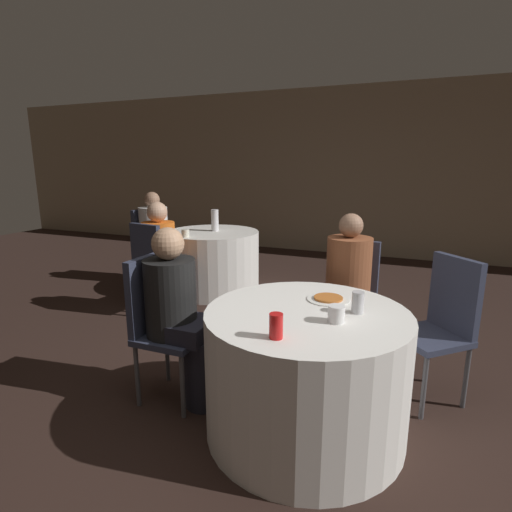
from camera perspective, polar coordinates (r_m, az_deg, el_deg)
name	(u,v)px	position (r m, az deg, el deg)	size (l,w,h in m)	color
ground_plane	(302,435)	(2.58, 6.63, -24.11)	(16.00, 16.00, 0.00)	black
wall_back	(388,173)	(7.01, 18.33, 11.19)	(16.00, 0.06, 2.80)	gray
table_near	(305,372)	(2.43, 7.08, -16.12)	(1.16, 1.16, 0.74)	white
table_far	(213,261)	(4.97, -6.16, -0.72)	(1.13, 1.13, 0.74)	white
chair_near_northeast	(443,317)	(2.91, 25.12, -7.89)	(0.57, 0.57, 0.97)	#2D3347
chair_near_west	(159,316)	(2.73, -13.70, -8.30)	(0.41, 0.40, 0.97)	#2D3347
chair_near_north	(350,291)	(3.23, 13.35, -4.91)	(0.43, 0.44, 0.97)	#2D3347
chair_far_south	(153,261)	(4.23, -14.55, -0.74)	(0.46, 0.47, 0.97)	#2D3347
chair_far_west	(148,239)	(5.49, -15.12, 2.36)	(0.42, 0.41, 0.97)	#2D3347
person_white_shirt	(158,236)	(5.38, -13.83, 2.73)	(0.52, 0.37, 1.20)	#33384C
person_orange_shirt	(164,256)	(4.33, -12.97, 0.05)	(0.38, 0.51, 1.18)	black
person_floral_shirt	(345,293)	(3.07, 12.62, -5.18)	(0.35, 0.51, 1.20)	black
person_black_shirt	(181,316)	(2.64, -10.68, -8.49)	(0.51, 0.33, 1.17)	black
pizza_plate_near	(328,299)	(2.48, 10.29, -6.01)	(0.26, 0.26, 0.02)	white
soda_can_silver	(358,302)	(2.28, 14.34, -6.44)	(0.07, 0.07, 0.12)	silver
soda_can_red	(276,326)	(1.91, 2.88, -9.96)	(0.07, 0.07, 0.12)	red
cup_near	(336,314)	(2.14, 11.41, -8.12)	(0.09, 0.09, 0.09)	white
bottle_far	(215,220)	(4.92, -5.90, 5.10)	(0.09, 0.09, 0.26)	white
cup_far	(185,233)	(4.56, -10.05, 3.22)	(0.09, 0.09, 0.09)	silver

